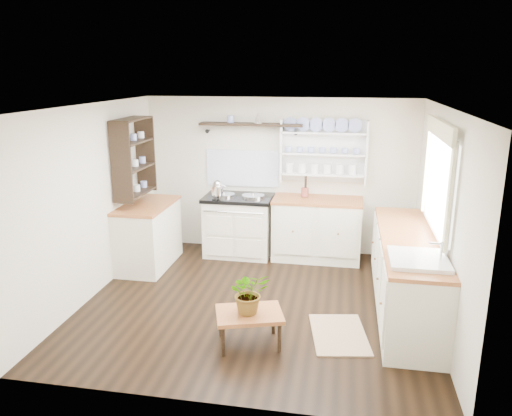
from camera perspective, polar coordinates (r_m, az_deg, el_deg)
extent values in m
cube|color=black|center=(6.04, 0.04, -10.76)|extent=(4.00, 3.80, 0.01)
cube|color=beige|center=(7.46, 2.66, 3.68)|extent=(4.00, 0.02, 2.30)
cube|color=beige|center=(5.64, 20.46, -1.17)|extent=(0.02, 3.80, 2.30)
cube|color=beige|center=(6.29, -18.19, 0.69)|extent=(0.02, 3.80, 2.30)
cube|color=white|center=(5.43, 0.05, 11.56)|extent=(4.00, 3.80, 0.01)
cube|color=white|center=(5.70, 20.15, 2.65)|extent=(0.04, 1.40, 1.00)
cube|color=white|center=(5.69, 19.95, 2.66)|extent=(0.02, 1.50, 1.10)
cube|color=#EEECBE|center=(5.60, 20.29, 8.47)|extent=(0.04, 1.55, 0.18)
cube|color=white|center=(7.42, -1.99, -2.18)|extent=(0.96, 0.62, 0.84)
cube|color=black|center=(7.30, -2.03, 1.17)|extent=(1.00, 0.66, 0.05)
cylinder|color=silver|center=(7.34, -3.72, 1.54)|extent=(0.33, 0.33, 0.03)
cylinder|color=silver|center=(7.24, -0.32, 1.40)|extent=(0.33, 0.33, 0.03)
cylinder|color=silver|center=(7.00, -2.63, -0.50)|extent=(0.86, 0.02, 0.02)
cube|color=silver|center=(7.29, 6.95, -2.46)|extent=(1.25, 0.60, 0.88)
cube|color=brown|center=(7.17, 7.06, 0.89)|extent=(1.27, 0.63, 0.04)
cube|color=silver|center=(5.92, 16.78, -7.37)|extent=(0.60, 2.40, 0.88)
cube|color=brown|center=(5.77, 17.11, -3.33)|extent=(0.62, 2.43, 0.04)
cube|color=white|center=(5.10, 17.96, -6.86)|extent=(0.55, 0.60, 0.28)
cylinder|color=silver|center=(5.06, 20.39, -4.83)|extent=(0.02, 0.02, 0.22)
cube|color=silver|center=(7.14, -12.20, -3.11)|extent=(0.60, 1.10, 0.88)
cube|color=brown|center=(7.01, -12.41, 0.31)|extent=(0.62, 1.13, 0.04)
cube|color=white|center=(7.31, 7.76, 6.50)|extent=(1.20, 0.03, 0.90)
cube|color=white|center=(7.22, 7.73, 6.40)|extent=(1.20, 0.22, 0.02)
cylinder|color=navy|center=(7.19, 7.81, 8.53)|extent=(0.20, 0.02, 0.20)
cube|color=black|center=(7.27, -0.58, 9.54)|extent=(1.50, 0.24, 0.04)
cone|color=black|center=(7.50, -5.41, 8.81)|extent=(0.06, 0.20, 0.06)
cone|color=black|center=(7.26, 4.63, 8.61)|extent=(0.06, 0.20, 0.06)
cube|color=black|center=(6.93, -13.80, 5.71)|extent=(0.28, 0.80, 1.05)
cylinder|color=brown|center=(7.24, 5.60, 1.82)|extent=(0.11, 0.11, 0.13)
cube|color=brown|center=(5.06, -0.77, -12.04)|extent=(0.76, 0.64, 0.04)
cylinder|color=black|center=(4.97, -3.79, -14.96)|extent=(0.04, 0.04, 0.31)
cylinder|color=black|center=(5.29, -4.04, -12.97)|extent=(0.04, 0.04, 0.31)
cylinder|color=black|center=(5.02, 2.69, -14.58)|extent=(0.04, 0.04, 0.31)
cylinder|color=black|center=(5.34, 2.01, -12.65)|extent=(0.04, 0.04, 0.31)
imported|color=#3F7233|center=(4.96, -0.78, -9.60)|extent=(0.50, 0.47, 0.43)
cube|color=#9E785C|center=(5.44, 9.46, -14.04)|extent=(0.69, 0.93, 0.02)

